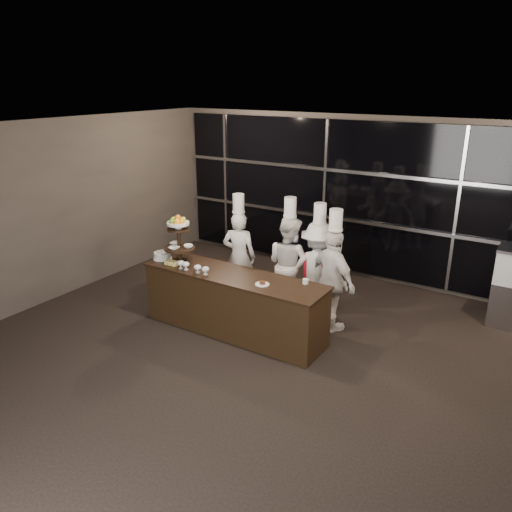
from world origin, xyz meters
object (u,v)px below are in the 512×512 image
Objects in this scene: layer_cake at (162,256)px; chef_d at (333,280)px; display_stand at (179,236)px; chef_a at (239,255)px; chef_b at (289,263)px; buffet_counter at (234,303)px; chef_c at (318,269)px.

chef_d is (2.50, 0.90, -0.17)m from layer_cake.
chef_a is at bearing 68.20° from display_stand.
chef_a is (0.72, 1.07, -0.17)m from layer_cake.
buffet_counter is at bearing -105.47° from chef_b.
layer_cake is at bearing -124.07° from chef_a.
display_stand is 1.80m from chef_b.
chef_c is 0.50m from chef_d.
chef_c is at bearing 55.79° from buffet_counter.
chef_d is at bearing 35.73° from buffet_counter.
chef_c reaches higher than display_stand.
chef_c is (1.79, 1.16, -0.56)m from display_stand.
layer_cake is 2.66m from chef_d.
chef_d is (2.18, 0.85, -0.54)m from display_stand.
chef_c is at bearing 5.75° from chef_b.
display_stand is at bearing -158.70° from chef_d.
display_stand is 1.22m from chef_a.
buffet_counter is 1.54× the size of chef_a.
chef_c is (2.11, 1.21, -0.19)m from layer_cake.
chef_c is (1.38, 0.14, -0.02)m from chef_a.
chef_a is 0.91m from chef_b.
display_stand reaches higher than layer_cake.
chef_d reaches higher than chef_c.
chef_c is at bearing 5.84° from chef_a.
chef_b is at bearing 74.53° from buffet_counter.
chef_b is (1.31, 1.11, -0.53)m from display_stand.
chef_c is (0.79, 1.16, 0.32)m from buffet_counter.
display_stand is at bearing -139.60° from chef_b.
layer_cake reaches higher than buffet_counter.
layer_cake is 0.16× the size of chef_a.
chef_a is 0.98× the size of chef_b.
chef_a reaches higher than layer_cake.
chef_b is at bearing -174.25° from chef_c.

